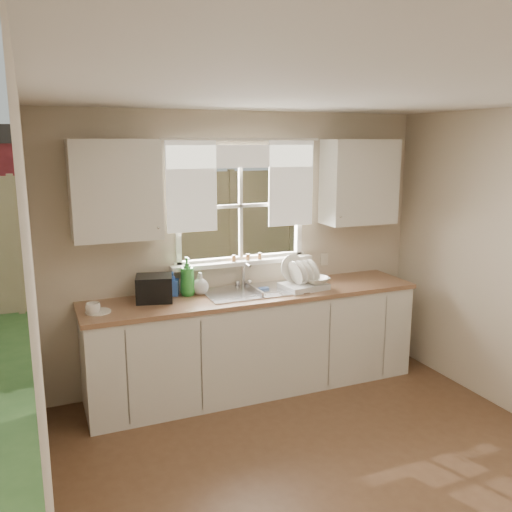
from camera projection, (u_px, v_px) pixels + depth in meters
name	position (u px, v px, depth m)	size (l,w,h in m)	color
ground	(354.00, 494.00, 3.50)	(4.00, 4.00, 0.00)	brown
room_walls	(368.00, 314.00, 3.18)	(3.62, 4.02, 2.50)	beige
ceiling	(372.00, 92.00, 2.98)	(3.60, 4.00, 0.02)	silver
window	(241.00, 224.00, 5.00)	(1.38, 0.16, 1.06)	white
curtains	(243.00, 175.00, 4.86)	(1.50, 0.03, 0.81)	white
base_cabinets	(255.00, 343.00, 4.93)	(3.00, 0.62, 0.87)	silver
countertop	(255.00, 295.00, 4.83)	(3.04, 0.65, 0.04)	#8C6346
upper_cabinet_left	(115.00, 190.00, 4.33)	(0.70, 0.33, 0.80)	silver
upper_cabinet_right	(359.00, 182.00, 5.20)	(0.70, 0.33, 0.80)	silver
wall_outlet	(324.00, 259.00, 5.40)	(0.08, 0.01, 0.12)	beige
sill_jars	(247.00, 257.00, 5.02)	(0.30, 0.04, 0.06)	brown
backyard	(150.00, 77.00, 10.60)	(20.00, 10.00, 6.13)	#335421
sink	(253.00, 299.00, 4.87)	(0.88, 0.52, 0.40)	#B7B7BC
dish_rack	(303.00, 280.00, 4.94)	(0.43, 0.35, 0.30)	silver
bowl	(316.00, 280.00, 4.94)	(0.23, 0.23, 0.06)	silver
soap_bottle_a	(187.00, 276.00, 4.71)	(0.13, 0.13, 0.34)	green
soap_bottle_b	(173.00, 284.00, 4.72)	(0.10, 0.10, 0.21)	blue
soap_bottle_c	(200.00, 283.00, 4.77)	(0.15, 0.15, 0.19)	beige
saucer	(98.00, 312.00, 4.26)	(0.20, 0.20, 0.01)	white
cup	(93.00, 309.00, 4.21)	(0.12, 0.12, 0.09)	white
black_appliance	(154.00, 288.00, 4.56)	(0.30, 0.26, 0.22)	black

